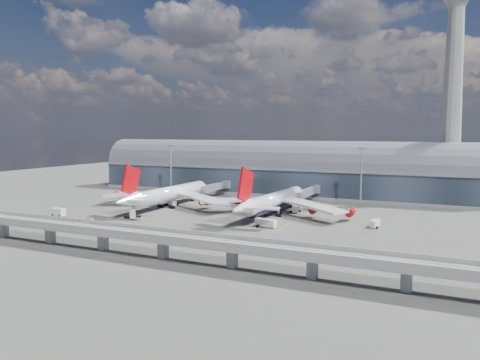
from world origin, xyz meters
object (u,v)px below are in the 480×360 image
at_px(service_truck_0, 132,214).
at_px(service_truck_1, 58,212).
at_px(airliner_left, 168,194).
at_px(cargo_train_2, 238,240).
at_px(floodlight_mast_left, 171,168).
at_px(service_truck_4, 295,209).
at_px(airliner_right, 273,201).
at_px(control_tower, 453,90).
at_px(cargo_train_0, 80,221).
at_px(floodlight_mast_right, 361,175).
at_px(service_truck_3, 375,224).
at_px(cargo_train_1, 112,232).
at_px(service_truck_2, 266,223).
at_px(service_truck_5, 171,202).

relative_size(service_truck_0, service_truck_1, 1.14).
xyz_separation_m(airliner_left, cargo_train_2, (55.21, -45.66, -5.17)).
distance_m(floodlight_mast_left, service_truck_4, 85.79).
bearing_deg(cargo_train_2, airliner_right, 20.65).
bearing_deg(floodlight_mast_left, control_tower, 11.72).
bearing_deg(cargo_train_0, service_truck_1, 88.50).
relative_size(airliner_right, service_truck_4, 11.84).
distance_m(floodlight_mast_right, airliner_left, 85.43).
distance_m(service_truck_3, cargo_train_1, 87.95).
bearing_deg(service_truck_3, airliner_right, 179.35).
xyz_separation_m(control_tower, cargo_train_2, (-54.47, -114.43, -50.87)).
height_order(floodlight_mast_left, service_truck_2, floodlight_mast_left).
height_order(control_tower, service_truck_1, control_tower).
distance_m(control_tower, cargo_train_0, 170.85).
xyz_separation_m(floodlight_mast_right, service_truck_0, (-73.09, -67.48, -12.24)).
xyz_separation_m(airliner_left, service_truck_3, (88.27, -5.59, -4.59)).
xyz_separation_m(service_truck_0, cargo_train_0, (-10.92, -16.11, -0.48)).
distance_m(control_tower, floodlight_mast_right, 58.76).
distance_m(service_truck_1, service_truck_4, 93.37).
relative_size(service_truck_1, service_truck_5, 0.87).
height_order(floodlight_mast_right, cargo_train_0, floodlight_mast_right).
distance_m(airliner_right, service_truck_1, 83.82).
distance_m(airliner_left, service_truck_4, 55.37).
xyz_separation_m(service_truck_1, service_truck_5, (24.84, 40.98, -0.12)).
xyz_separation_m(service_truck_1, cargo_train_0, (17.22, -6.59, -0.70)).
xyz_separation_m(floodlight_mast_left, service_truck_1, (-1.23, -76.99, -12.01)).
bearing_deg(floodlight_mast_right, service_truck_5, -154.76).
bearing_deg(cargo_train_2, floodlight_mast_right, -0.68).
bearing_deg(airliner_right, control_tower, 49.34).
xyz_separation_m(control_tower, service_truck_2, (-55.48, -90.01, -50.15)).
bearing_deg(service_truck_2, service_truck_1, 112.66).
height_order(airliner_left, cargo_train_0, airliner_left).
bearing_deg(cargo_train_2, service_truck_5, 60.48).
xyz_separation_m(service_truck_0, cargo_train_2, (53.62, -18.95, -0.63)).
bearing_deg(floodlight_mast_right, service_truck_3, -73.67).
bearing_deg(service_truck_5, airliner_right, -64.65).
bearing_deg(control_tower, airliner_right, -132.71).
xyz_separation_m(service_truck_2, cargo_train_0, (-63.54, -21.58, -0.57)).
height_order(service_truck_5, cargo_train_0, service_truck_5).
height_order(floodlight_mast_left, service_truck_0, floodlight_mast_left).
height_order(service_truck_0, cargo_train_2, service_truck_0).
bearing_deg(service_truck_0, cargo_train_2, -58.87).
xyz_separation_m(service_truck_4, service_truck_5, (-55.84, -6.01, 0.00)).
relative_size(service_truck_1, service_truck_4, 1.00).
xyz_separation_m(airliner_left, cargo_train_0, (-9.33, -42.81, -5.02)).
height_order(service_truck_1, service_truck_2, service_truck_1).
relative_size(floodlight_mast_right, service_truck_3, 4.49).
xyz_separation_m(floodlight_mast_left, cargo_train_2, (80.53, -86.43, -12.87)).
xyz_separation_m(floodlight_mast_right, cargo_train_0, (-84.01, -83.59, -12.72)).
bearing_deg(cargo_train_2, service_truck_2, 14.37).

